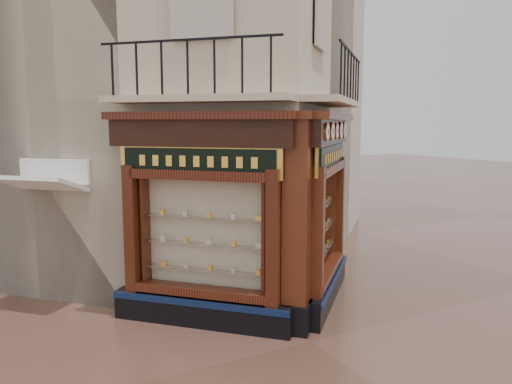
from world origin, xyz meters
TOP-DOWN VIEW (x-y plane):
  - ground at (0.00, 0.00)m, footprint 80.00×80.00m
  - main_building at (0.00, 6.16)m, footprint 11.31×11.31m
  - neighbour_left at (-2.47, 8.63)m, footprint 11.31×11.31m
  - neighbour_right at (2.47, 8.63)m, footprint 11.31×11.31m
  - shopfront_left at (-1.41, 1.57)m, footprint 2.86×2.86m
  - shopfront_right at (1.41, 1.57)m, footprint 2.86×2.86m
  - corner_pilaster at (0.00, 0.50)m, footprint 0.85×0.85m
  - balcony at (0.00, 1.49)m, footprint 5.94×2.97m
  - clock_a at (0.62, 0.52)m, footprint 0.27×0.27m
  - clock_b at (1.06, 0.96)m, footprint 0.29×0.29m
  - clock_c at (1.47, 1.37)m, footprint 0.27×0.27m
  - clock_d at (1.94, 1.83)m, footprint 0.30×0.30m
  - clock_e at (2.37, 2.27)m, footprint 0.30×0.30m
  - awning at (-3.93, 3.72)m, footprint 1.85×1.85m
  - signboard_left at (-1.46, 1.51)m, footprint 2.26×2.26m
  - signboard_right at (1.46, 1.51)m, footprint 2.24×2.24m

SIDE VIEW (x-z plane):
  - ground at x=0.00m, z-range 0.00..0.00m
  - awning at x=-3.93m, z-range -0.19..0.19m
  - corner_pilaster at x=0.00m, z-range -0.04..3.94m
  - shopfront_left at x=-1.41m, z-range -0.01..3.97m
  - shopfront_right at x=1.41m, z-range -0.01..3.97m
  - signboard_right at x=1.46m, z-range 2.80..3.40m
  - signboard_left at x=-1.46m, z-range 2.80..3.40m
  - clock_d at x=1.94m, z-range 3.43..3.81m
  - clock_b at x=1.06m, z-range 3.44..3.80m
  - clock_a at x=0.62m, z-range 3.46..3.78m
  - clock_e at x=2.37m, z-range 3.43..3.81m
  - clock_c at x=1.47m, z-range 3.46..3.78m
  - balcony at x=0.00m, z-range 3.70..4.73m
  - neighbour_left at x=-2.47m, z-range 0.00..11.00m
  - neighbour_right at x=2.47m, z-range 0.00..11.00m
  - main_building at x=0.00m, z-range 0.00..12.00m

